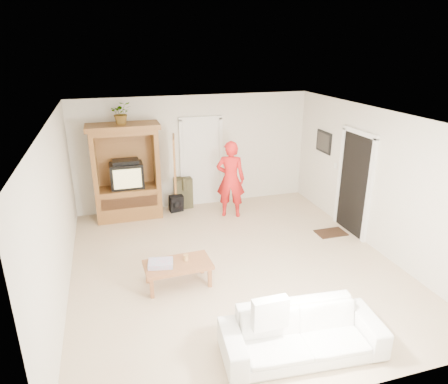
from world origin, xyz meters
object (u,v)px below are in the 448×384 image
object	(u,v)px
armoire	(128,178)
man	(231,179)
coffee_table	(178,266)
sofa	(302,333)

from	to	relation	value
armoire	man	xyz separation A→B (m)	(2.17, -0.58, -0.04)
coffee_table	armoire	bearing A→B (deg)	97.39
sofa	coffee_table	world-z (taller)	sofa
man	coffee_table	size ratio (longest dim) A/B	1.60
man	sofa	world-z (taller)	man
armoire	sofa	world-z (taller)	armoire
armoire	man	size ratio (longest dim) A/B	1.21
armoire	coffee_table	xyz separation A→B (m)	(0.52, -3.02, -0.57)
armoire	man	bearing A→B (deg)	-15.08
sofa	coffee_table	xyz separation A→B (m)	(-1.20, 1.94, 0.05)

